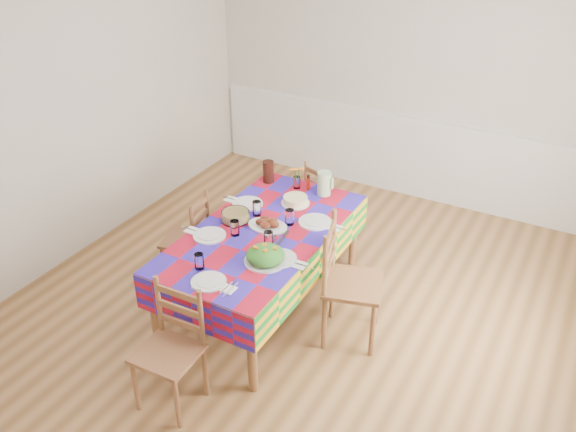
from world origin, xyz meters
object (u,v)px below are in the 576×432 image
Objects in this scene: dining_table at (263,239)px; green_pitcher at (324,183)px; chair_near at (171,349)px; meat_platter at (268,224)px; chair_far at (326,202)px; chair_right at (347,283)px; tea_pitcher at (268,172)px; chair_left at (189,240)px.

green_pitcher is at bearing 79.04° from dining_table.
green_pitcher reaches higher than chair_near.
meat_platter is 0.40× the size of chair_far.
dining_table is 0.13m from meat_platter.
green_pitcher is at bearing 20.25° from chair_right.
tea_pitcher is 0.24× the size of chair_left.
green_pitcher is at bearing 117.83° from chair_left.
chair_near is at bearing -94.46° from green_pitcher.
chair_left is at bearing 179.34° from dining_table.
green_pitcher is 0.23× the size of chair_near.
chair_right is (1.51, -0.02, 0.09)m from chair_left.
chair_left is (-0.91, -0.78, -0.43)m from green_pitcher.
chair_far is at bearing 90.64° from dining_table.
chair_left is (-0.36, -0.76, -0.42)m from tea_pitcher.
green_pitcher is (0.15, 0.72, 0.08)m from meat_platter.
tea_pitcher reaches higher than chair_far.
tea_pitcher is 0.24× the size of chair_far.
chair_far is (-0.02, 1.12, -0.35)m from meat_platter.
tea_pitcher is (-0.40, 0.77, 0.18)m from dining_table.
chair_far is (-0.01, 1.20, -0.24)m from dining_table.
chair_near reaches higher than meat_platter.
dining_table is 0.83m from green_pitcher.
green_pitcher is 0.25× the size of chair_far.
chair_far is 0.82× the size of chair_right.
chair_left is (-0.76, 1.20, -0.03)m from chair_near.
green_pitcher is 1.28m from chair_left.
chair_near is (-0.01, -1.27, -0.32)m from meat_platter.
meat_platter is 1.18m from chair_far.
chair_left reaches higher than dining_table.
chair_near is 1.42m from chair_left.
dining_table is at bearing 88.26° from chair_near.
green_pitcher is (0.15, 0.79, 0.19)m from dining_table.
chair_right reaches higher than chair_far.
chair_right is at bearing 142.53° from chair_far.
meat_platter is at bearing 82.00° from chair_left.
chair_left is at bearing 120.56° from chair_near.
tea_pitcher is at bearing -177.34° from green_pitcher.
meat_platter is 0.33× the size of chair_right.
meat_platter is 0.80m from chair_right.
tea_pitcher is at bearing 141.63° from chair_left.
green_pitcher is at bearing 132.71° from chair_far.
tea_pitcher is at bearing 117.31° from dining_table.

